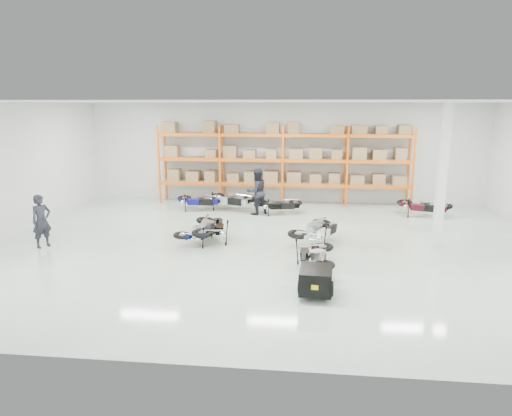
# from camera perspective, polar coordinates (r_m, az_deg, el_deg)

# --- Properties ---
(room) EXTENTS (18.00, 18.00, 18.00)m
(room) POSITION_cam_1_polar(r_m,az_deg,el_deg) (14.16, 2.13, 3.97)
(room) COLOR #B9CFBC
(room) RESTS_ON ground
(pallet_rack) EXTENTS (11.28, 0.98, 3.62)m
(pallet_rack) POSITION_cam_1_polar(r_m,az_deg,el_deg) (20.55, 3.42, 6.75)
(pallet_rack) COLOR #FF620D
(pallet_rack) RESTS_ON ground
(structural_column) EXTENTS (0.25, 0.25, 4.50)m
(structural_column) POSITION_cam_1_polar(r_m,az_deg,el_deg) (15.22, 22.24, 3.64)
(structural_column) COLOR white
(structural_column) RESTS_ON ground
(moto_blue_centre) EXTENTS (1.39, 1.82, 1.06)m
(moto_blue_centre) POSITION_cam_1_polar(r_m,az_deg,el_deg) (14.90, -7.02, -2.56)
(moto_blue_centre) COLOR #081655
(moto_blue_centre) RESTS_ON ground
(moto_silver_left) EXTENTS (1.78, 2.19, 1.27)m
(moto_silver_left) POSITION_cam_1_polar(r_m,az_deg,el_deg) (14.77, 7.67, -2.31)
(moto_silver_left) COLOR silver
(moto_silver_left) RESTS_ON ground
(moto_black_far_left) EXTENTS (1.23, 2.05, 1.25)m
(moto_black_far_left) POSITION_cam_1_polar(r_m,az_deg,el_deg) (15.11, -5.65, -1.95)
(moto_black_far_left) COLOR black
(moto_black_far_left) RESTS_ON ground
(moto_touring_right) EXTENTS (0.94, 1.83, 1.17)m
(moto_touring_right) POSITION_cam_1_polar(r_m,az_deg,el_deg) (12.41, 7.36, -5.50)
(moto_touring_right) COLOR black
(moto_touring_right) RESTS_ON ground
(trailer) EXTENTS (0.84, 1.60, 0.67)m
(trailer) POSITION_cam_1_polar(r_m,az_deg,el_deg) (10.96, 7.49, -8.92)
(trailer) COLOR black
(trailer) RESTS_ON ground
(moto_back_a) EXTENTS (1.81, 0.94, 1.15)m
(moto_back_a) POSITION_cam_1_polar(r_m,az_deg,el_deg) (19.61, -7.06, 1.31)
(moto_back_a) COLOR navy
(moto_back_a) RESTS_ON ground
(moto_back_b) EXTENTS (2.13, 1.56, 1.24)m
(moto_back_b) POSITION_cam_1_polar(r_m,az_deg,el_deg) (19.54, -3.25, 1.47)
(moto_back_b) COLOR #AEB1B8
(moto_back_b) RESTS_ON ground
(moto_back_c) EXTENTS (1.79, 1.07, 1.09)m
(moto_back_c) POSITION_cam_1_polar(r_m,az_deg,el_deg) (18.78, 2.91, 0.79)
(moto_back_c) COLOR black
(moto_back_c) RESTS_ON ground
(moto_back_d) EXTENTS (2.04, 1.47, 1.19)m
(moto_back_d) POSITION_cam_1_polar(r_m,az_deg,el_deg) (19.50, 20.24, 0.60)
(moto_back_d) COLOR #3A0B13
(moto_back_d) RESTS_ON ground
(person_left) EXTENTS (0.67, 0.74, 1.69)m
(person_left) POSITION_cam_1_polar(r_m,az_deg,el_deg) (15.84, -25.23, -1.49)
(person_left) COLOR black
(person_left) RESTS_ON ground
(person_back) EXTENTS (1.17, 1.13, 1.91)m
(person_back) POSITION_cam_1_polar(r_m,az_deg,el_deg) (18.62, 0.08, 2.08)
(person_back) COLOR black
(person_back) RESTS_ON ground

